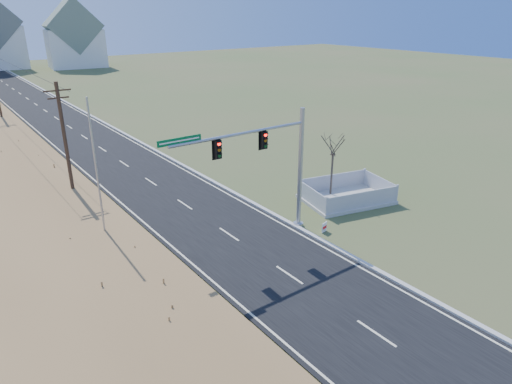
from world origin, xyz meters
The scene contains 10 objects.
ground centered at (0.00, 0.00, 0.00)m, with size 260.00×260.00×0.00m, color #415529.
road centered at (0.00, 50.00, 0.03)m, with size 8.00×180.00×0.06m, color black.
curb centered at (4.15, 50.00, 0.09)m, with size 0.30×180.00×0.18m, color #B2AFA8.
utility_pole_near centered at (-6.50, 15.00, 4.68)m, with size 1.80×0.26×9.00m.
condo_ne centered at (20.00, 104.00, 6.84)m, with size 14.12×10.51×16.52m.
traffic_signal_mast centered at (2.58, 2.39, 4.81)m, with size 10.00×0.68×7.96m.
fence_enclosure centered at (10.29, 3.52, 0.29)m, with size 7.15×5.64×1.45m.
open_sign centered at (5.24, 0.68, 0.35)m, with size 0.53×0.18×0.66m.
flagpole centered at (-6.96, 6.84, 3.66)m, with size 0.41×0.41×9.18m.
bare_tree centered at (9.94, 4.84, 4.24)m, with size 1.99×1.99×5.27m.
Camera 1 is at (-14.12, -18.14, 13.48)m, focal length 32.00 mm.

